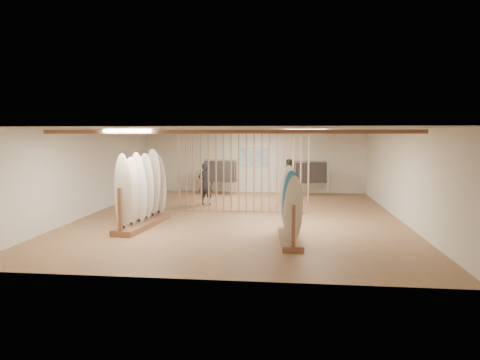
# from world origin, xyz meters

# --- Properties ---
(floor) EXTENTS (12.00, 12.00, 0.00)m
(floor) POSITION_xyz_m (0.00, 0.00, 0.00)
(floor) COLOR #A3754F
(floor) RESTS_ON ground
(ceiling) EXTENTS (12.00, 12.00, 0.00)m
(ceiling) POSITION_xyz_m (0.00, 0.00, 2.80)
(ceiling) COLOR #9B9992
(ceiling) RESTS_ON ground
(wall_back) EXTENTS (12.00, 0.00, 12.00)m
(wall_back) POSITION_xyz_m (0.00, 6.00, 1.40)
(wall_back) COLOR white
(wall_back) RESTS_ON ground
(wall_front) EXTENTS (12.00, 0.00, 12.00)m
(wall_front) POSITION_xyz_m (0.00, -6.00, 1.40)
(wall_front) COLOR white
(wall_front) RESTS_ON ground
(wall_left) EXTENTS (0.00, 12.00, 12.00)m
(wall_left) POSITION_xyz_m (-5.00, 0.00, 1.40)
(wall_left) COLOR white
(wall_left) RESTS_ON ground
(wall_right) EXTENTS (0.00, 12.00, 12.00)m
(wall_right) POSITION_xyz_m (5.00, 0.00, 1.40)
(wall_right) COLOR white
(wall_right) RESTS_ON ground
(ceiling_slats) EXTENTS (9.50, 6.12, 0.10)m
(ceiling_slats) POSITION_xyz_m (0.00, 0.00, 2.72)
(ceiling_slats) COLOR #8E5D40
(ceiling_slats) RESTS_ON ground
(light_panels) EXTENTS (1.20, 0.35, 0.06)m
(light_panels) POSITION_xyz_m (0.00, 0.00, 2.74)
(light_panels) COLOR white
(light_panels) RESTS_ON ground
(bamboo_partition) EXTENTS (4.45, 0.05, 2.78)m
(bamboo_partition) POSITION_xyz_m (0.00, 0.80, 1.40)
(bamboo_partition) COLOR #A87A51
(bamboo_partition) RESTS_ON ground
(poster) EXTENTS (1.40, 0.03, 0.90)m
(poster) POSITION_xyz_m (0.00, 5.98, 1.60)
(poster) COLOR #3887C6
(poster) RESTS_ON ground
(rack_left) EXTENTS (0.90, 2.72, 2.15)m
(rack_left) POSITION_xyz_m (-2.63, -1.76, 0.74)
(rack_left) COLOR #8E5D40
(rack_left) RESTS_ON floor
(rack_right) EXTENTS (0.63, 2.26, 1.80)m
(rack_right) POSITION_xyz_m (1.58, -2.95, 0.62)
(rack_right) COLOR #8E5D40
(rack_right) RESTS_ON floor
(clothing_rack_a) EXTENTS (1.46, 0.66, 1.59)m
(clothing_rack_a) POSITION_xyz_m (-1.41, 4.93, 1.03)
(clothing_rack_a) COLOR silver
(clothing_rack_a) RESTS_ON floor
(clothing_rack_b) EXTENTS (1.42, 0.64, 1.55)m
(clothing_rack_b) POSITION_xyz_m (2.50, 5.06, 1.01)
(clothing_rack_b) COLOR silver
(clothing_rack_b) RESTS_ON floor
(shopper_a) EXTENTS (0.75, 0.58, 1.83)m
(shopper_a) POSITION_xyz_m (-1.54, 2.22, 0.91)
(shopper_a) COLOR #292B31
(shopper_a) RESTS_ON floor
(shopper_b) EXTENTS (1.08, 0.99, 1.80)m
(shopper_b) POSITION_xyz_m (1.60, 4.89, 0.90)
(shopper_b) COLOR #343228
(shopper_b) RESTS_ON floor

